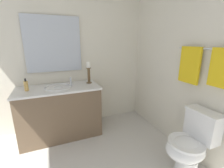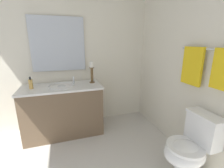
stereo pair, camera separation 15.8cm
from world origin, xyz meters
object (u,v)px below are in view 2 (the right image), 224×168
object	(u,v)px
vanity_cabinet	(64,110)
soap_bottle	(31,84)
candle_holder_tall	(92,72)
mirror	(58,44)
sink_basin	(62,88)
towel_bar	(212,49)
towel_near_vanity	(192,66)
toilet	(190,148)

from	to	relation	value
vanity_cabinet	soap_bottle	size ratio (longest dim) A/B	6.85
candle_holder_tall	mirror	bearing A→B (deg)	-113.03
sink_basin	soap_bottle	world-z (taller)	soap_bottle
sink_basin	mirror	bearing A→B (deg)	-179.80
towel_bar	towel_near_vanity	bearing A→B (deg)	-174.88
candle_holder_tall	soap_bottle	world-z (taller)	candle_holder_tall
vanity_cabinet	candle_holder_tall	bearing A→B (deg)	97.87
candle_holder_tall	towel_bar	world-z (taller)	towel_bar
soap_bottle	towel_bar	xyz separation A→B (m)	(1.21, 1.94, 0.52)
sink_basin	towel_bar	world-z (taller)	towel_bar
sink_basin	towel_bar	bearing A→B (deg)	51.24
mirror	towel_near_vanity	size ratio (longest dim) A/B	1.93
mirror	soap_bottle	xyz separation A→B (m)	(0.29, -0.43, -0.56)
mirror	toilet	xyz separation A→B (m)	(1.62, 1.29, -1.08)
candle_holder_tall	towel_near_vanity	size ratio (longest dim) A/B	0.80
mirror	towel_bar	size ratio (longest dim) A/B	1.07
candle_holder_tall	towel_bar	bearing A→B (deg)	38.41
sink_basin	towel_bar	size ratio (longest dim) A/B	0.50
sink_basin	toilet	distance (m)	1.91
toilet	mirror	bearing A→B (deg)	-141.42
toilet	towel_bar	world-z (taller)	towel_bar
mirror	sink_basin	bearing A→B (deg)	0.20
vanity_cabinet	sink_basin	distance (m)	0.37
soap_bottle	towel_near_vanity	bearing A→B (deg)	62.40
vanity_cabinet	soap_bottle	xyz separation A→B (m)	(0.01, -0.43, 0.48)
candle_holder_tall	toilet	size ratio (longest dim) A/B	0.47
mirror	toilet	world-z (taller)	mirror
vanity_cabinet	toilet	world-z (taller)	vanity_cabinet
mirror	towel_bar	xyz separation A→B (m)	(1.50, 1.52, -0.03)
soap_bottle	towel_bar	bearing A→B (deg)	58.14
vanity_cabinet	mirror	xyz separation A→B (m)	(-0.28, 0.00, 1.04)
candle_holder_tall	toilet	xyz separation A→B (m)	(1.41, 0.80, -0.64)
soap_bottle	toilet	bearing A→B (deg)	52.24
soap_bottle	toilet	world-z (taller)	soap_bottle
sink_basin	toilet	xyz separation A→B (m)	(1.34, 1.29, -0.41)
vanity_cabinet	candle_holder_tall	world-z (taller)	candle_holder_tall
mirror	candle_holder_tall	size ratio (longest dim) A/B	2.43
soap_bottle	mirror	bearing A→B (deg)	124.14
soap_bottle	towel_near_vanity	size ratio (longest dim) A/B	0.40
mirror	candle_holder_tall	distance (m)	0.70
toilet	towel_near_vanity	distance (m)	0.93
vanity_cabinet	towel_bar	size ratio (longest dim) A/B	1.53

